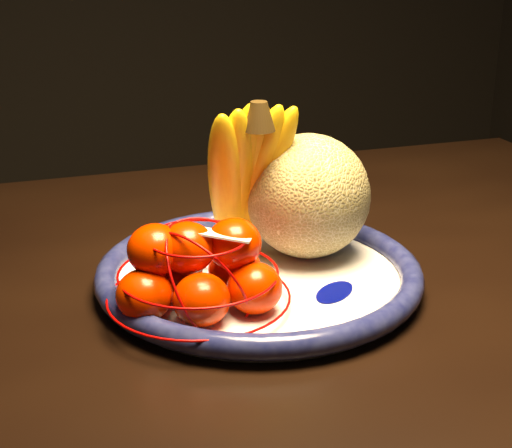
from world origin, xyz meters
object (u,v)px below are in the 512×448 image
object	(u,v)px
banana_bunch	(244,173)
mandarin_bag	(199,272)
dining_table	(143,362)
cantaloupe	(308,196)
fruit_bowl	(259,274)

from	to	relation	value
banana_bunch	mandarin_bag	world-z (taller)	banana_bunch
dining_table	cantaloupe	size ratio (longest dim) A/B	10.82
dining_table	mandarin_bag	size ratio (longest dim) A/B	6.58
fruit_bowl	banana_bunch	xyz separation A→B (m)	(-0.00, 0.05, 0.10)
dining_table	mandarin_bag	distance (m)	0.16
fruit_bowl	banana_bunch	world-z (taller)	banana_bunch
banana_bunch	cantaloupe	bearing A→B (deg)	-17.17
dining_table	banana_bunch	distance (m)	0.24
dining_table	cantaloupe	world-z (taller)	cantaloupe
cantaloupe	banana_bunch	xyz separation A→B (m)	(-0.07, 0.01, 0.03)
fruit_bowl	cantaloupe	size ratio (longest dim) A/B	2.51
dining_table	banana_bunch	size ratio (longest dim) A/B	7.53
banana_bunch	mandarin_bag	bearing A→B (deg)	-135.23
cantaloupe	fruit_bowl	bearing A→B (deg)	-152.68
banana_bunch	mandarin_bag	xyz separation A→B (m)	(-0.08, -0.10, -0.06)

